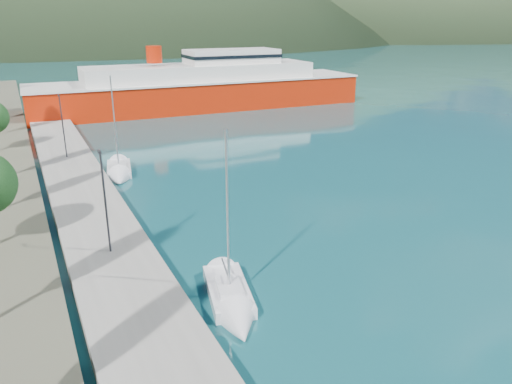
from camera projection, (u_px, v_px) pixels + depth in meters
ground at (69, 76)px, 122.48m from camera, size 1400.00×1400.00×0.00m
quay at (85, 200)px, 38.82m from camera, size 5.00×88.00×0.80m
lamp_posts at (106, 201)px, 28.05m from camera, size 0.15×48.17×6.06m
sailboat_near at (234, 309)px, 24.63m from camera, size 3.50×7.10×9.80m
sailboat_mid at (119, 174)px, 45.48m from camera, size 3.29×6.95×9.82m
ferry at (202, 88)px, 78.92m from camera, size 52.12×12.10×10.31m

